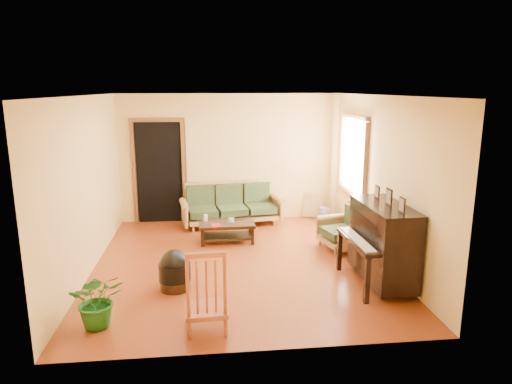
{
  "coord_description": "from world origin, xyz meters",
  "views": [
    {
      "loc": [
        -0.48,
        -6.78,
        2.71
      ],
      "look_at": [
        0.28,
        0.2,
        1.1
      ],
      "focal_mm": 32.0,
      "sensor_mm": 36.0,
      "label": 1
    }
  ],
  "objects": [
    {
      "name": "armchair",
      "position": [
        1.78,
        0.45,
        0.39
      ],
      "size": [
        0.91,
        0.94,
        0.78
      ],
      "primitive_type": "cube",
      "rotation": [
        0.0,
        0.0,
        0.25
      ],
      "color": "#9F6B3A",
      "rests_on": "floor"
    },
    {
      "name": "red_chair",
      "position": [
        -0.53,
        -1.99,
        0.5
      ],
      "size": [
        0.5,
        0.54,
        1.0
      ],
      "primitive_type": "cube",
      "rotation": [
        0.0,
        0.0,
        0.07
      ],
      "color": "brown",
      "rests_on": "floor"
    },
    {
      "name": "doorway",
      "position": [
        -1.45,
        2.48,
        1.02
      ],
      "size": [
        1.08,
        0.16,
        2.05
      ],
      "primitive_type": "cube",
      "color": "black",
      "rests_on": "floor"
    },
    {
      "name": "window",
      "position": [
        2.21,
        1.3,
        1.5
      ],
      "size": [
        0.12,
        1.36,
        1.46
      ],
      "primitive_type": "cube",
      "color": "white",
      "rests_on": "right_wall"
    },
    {
      "name": "remote",
      "position": [
        0.07,
        1.18,
        0.37
      ],
      "size": [
        0.17,
        0.06,
        0.02
      ],
      "primitive_type": "cube",
      "rotation": [
        0.0,
        0.0,
        -0.09
      ],
      "color": "black",
      "rests_on": "coffee_table"
    },
    {
      "name": "ceramic_crock",
      "position": [
        1.94,
        2.18,
        0.14
      ],
      "size": [
        0.24,
        0.24,
        0.27
      ],
      "primitive_type": "cylinder",
      "rotation": [
        0.0,
        0.0,
        -0.13
      ],
      "color": "#374EA6",
      "rests_on": "floor"
    },
    {
      "name": "candle",
      "position": [
        -0.53,
        1.19,
        0.42
      ],
      "size": [
        0.08,
        0.08,
        0.12
      ],
      "primitive_type": "cylinder",
      "rotation": [
        0.0,
        0.0,
        -0.22
      ],
      "color": "white",
      "rests_on": "coffee_table"
    },
    {
      "name": "floor",
      "position": [
        0.0,
        0.0,
        0.0
      ],
      "size": [
        5.0,
        5.0,
        0.0
      ],
      "primitive_type": "plane",
      "color": "#62230C",
      "rests_on": "ground"
    },
    {
      "name": "sofa",
      "position": [
        -0.01,
        2.08,
        0.42
      ],
      "size": [
        2.07,
        1.11,
        0.84
      ],
      "primitive_type": "cube",
      "rotation": [
        0.0,
        0.0,
        0.15
      ],
      "color": "#9F6B3A",
      "rests_on": "floor"
    },
    {
      "name": "piano",
      "position": [
        1.92,
        -1.0,
        0.58
      ],
      "size": [
        0.81,
        1.33,
        1.15
      ],
      "primitive_type": "cube",
      "rotation": [
        0.0,
        0.0,
        0.03
      ],
      "color": "black",
      "rests_on": "floor"
    },
    {
      "name": "footstool",
      "position": [
        -0.96,
        -0.86,
        0.21
      ],
      "size": [
        0.54,
        0.54,
        0.42
      ],
      "primitive_type": "cylinder",
      "rotation": [
        0.0,
        0.0,
        -0.26
      ],
      "color": "black",
      "rests_on": "floor"
    },
    {
      "name": "book",
      "position": [
        -0.43,
        0.83,
        0.37
      ],
      "size": [
        0.2,
        0.25,
        0.02
      ],
      "primitive_type": "imported",
      "rotation": [
        0.0,
        0.0,
        0.17
      ],
      "color": "maroon",
      "rests_on": "coffee_table"
    },
    {
      "name": "potted_plant",
      "position": [
        -1.77,
        -1.78,
        0.33
      ],
      "size": [
        0.7,
        0.64,
        0.67
      ],
      "primitive_type": "imported",
      "rotation": [
        0.0,
        0.0,
        0.22
      ],
      "color": "#1B5B1A",
      "rests_on": "floor"
    },
    {
      "name": "leaning_frame",
      "position": [
        1.73,
        2.41,
        0.28
      ],
      "size": [
        0.43,
        0.24,
        0.57
      ],
      "primitive_type": "cube",
      "rotation": [
        0.0,
        0.0,
        -0.36
      ],
      "color": "gold",
      "rests_on": "floor"
    },
    {
      "name": "coffee_table",
      "position": [
        -0.16,
        1.04,
        0.18
      ],
      "size": [
        0.99,
        0.54,
        0.36
      ],
      "primitive_type": "cube",
      "rotation": [
        0.0,
        0.0,
        0.01
      ],
      "color": "black",
      "rests_on": "floor"
    },
    {
      "name": "glass_jar",
      "position": [
        -0.07,
        1.09,
        0.39
      ],
      "size": [
        0.12,
        0.12,
        0.06
      ],
      "primitive_type": "cylinder",
      "rotation": [
        0.0,
        0.0,
        -0.33
      ],
      "color": "silver",
      "rests_on": "coffee_table"
    }
  ]
}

